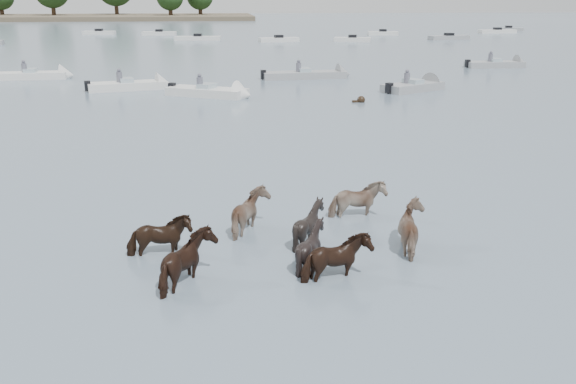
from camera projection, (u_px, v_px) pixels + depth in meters
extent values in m
plane|color=slate|center=(235.00, 242.00, 14.72)|extent=(400.00, 400.00, 0.00)
imported|color=black|center=(159.00, 241.00, 13.89)|extent=(1.54, 0.91, 1.22)
imported|color=#816A57|center=(252.00, 216.00, 15.31)|extent=(1.14, 1.32, 1.29)
imported|color=black|center=(309.00, 228.00, 14.59)|extent=(1.32, 1.23, 1.25)
imported|color=gray|center=(357.00, 204.00, 16.30)|extent=(1.57, 0.91, 1.25)
imported|color=black|center=(190.00, 266.00, 12.44)|extent=(1.20, 1.38, 1.33)
imported|color=black|center=(311.00, 250.00, 13.37)|extent=(1.35, 1.27, 1.22)
imported|color=black|center=(336.00, 263.00, 12.70)|extent=(1.61, 1.14, 1.24)
imported|color=#816E57|center=(416.00, 232.00, 14.23)|extent=(1.43, 1.56, 1.33)
sphere|color=black|center=(361.00, 100.00, 34.03)|extent=(0.44, 0.44, 0.44)
cube|color=black|center=(357.00, 102.00, 34.04)|extent=(0.50, 0.22, 0.18)
cube|color=silver|center=(127.00, 86.00, 38.54)|extent=(4.90, 2.66, 0.55)
cone|color=silver|center=(164.00, 85.00, 39.33)|extent=(1.26, 1.77, 1.60)
cube|color=#99ADB7|center=(126.00, 81.00, 38.44)|extent=(1.04, 1.28, 0.35)
cube|color=black|center=(87.00, 86.00, 37.71)|extent=(0.42, 0.42, 0.60)
cylinder|color=#595966|center=(119.00, 78.00, 38.33)|extent=(0.36, 0.36, 0.70)
sphere|color=#595966|center=(119.00, 70.00, 38.20)|extent=(0.24, 0.24, 0.24)
cube|color=silver|center=(207.00, 93.00, 36.07)|extent=(4.91, 3.69, 0.55)
cone|color=silver|center=(244.00, 95.00, 35.22)|extent=(1.56, 1.84, 1.60)
cube|color=#99ADB7|center=(207.00, 87.00, 35.96)|extent=(1.24, 1.37, 0.35)
cube|color=black|center=(172.00, 88.00, 36.87)|extent=(0.48, 0.48, 0.60)
cylinder|color=#595966|center=(200.00, 83.00, 35.86)|extent=(0.36, 0.36, 0.70)
sphere|color=#595966|center=(199.00, 75.00, 35.72)|extent=(0.24, 0.24, 0.24)
cube|color=gray|center=(304.00, 76.00, 43.82)|extent=(5.95, 2.04, 0.55)
cone|color=gray|center=(344.00, 75.00, 44.36)|extent=(1.02, 1.66, 1.60)
cube|color=#99ADB7|center=(304.00, 70.00, 43.71)|extent=(0.88, 1.18, 0.35)
cube|color=black|center=(263.00, 74.00, 43.23)|extent=(0.38, 0.38, 0.60)
cylinder|color=#595966|center=(299.00, 68.00, 43.60)|extent=(0.36, 0.36, 0.70)
sphere|color=#595966|center=(299.00, 61.00, 43.47)|extent=(0.24, 0.24, 0.24)
cube|color=gray|center=(413.00, 88.00, 38.05)|extent=(4.35, 3.42, 0.55)
cone|color=gray|center=(435.00, 85.00, 39.22)|extent=(1.58, 1.84, 1.60)
cube|color=#99ADB7|center=(413.00, 82.00, 37.94)|extent=(1.25, 1.37, 0.35)
cube|color=black|center=(389.00, 88.00, 36.84)|extent=(0.48, 0.48, 0.60)
cylinder|color=#595966|center=(407.00, 79.00, 37.84)|extent=(0.36, 0.36, 0.70)
sphere|color=#595966|center=(407.00, 71.00, 37.70)|extent=(0.24, 0.24, 0.24)
cube|color=gray|center=(495.00, 65.00, 50.58)|extent=(4.63, 1.62, 0.55)
cone|color=gray|center=(521.00, 64.00, 50.86)|extent=(0.91, 1.60, 1.60)
cube|color=#99ADB7|center=(495.00, 60.00, 50.48)|extent=(0.81, 1.12, 0.35)
cube|color=black|center=(468.00, 63.00, 50.26)|extent=(0.35, 0.35, 0.60)
cylinder|color=#595966|center=(490.00, 58.00, 50.37)|extent=(0.36, 0.36, 0.70)
sphere|color=#595966|center=(491.00, 52.00, 50.23)|extent=(0.24, 0.24, 0.24)
cube|color=silver|center=(31.00, 76.00, 43.51)|extent=(4.94, 1.91, 0.55)
cone|color=silver|center=(67.00, 75.00, 43.94)|extent=(1.00, 1.66, 1.60)
cube|color=#99ADB7|center=(31.00, 71.00, 43.40)|extent=(0.87, 1.17, 0.35)
cylinder|color=#595966|center=(24.00, 68.00, 43.30)|extent=(0.36, 0.36, 0.70)
sphere|color=#595966|center=(23.00, 62.00, 43.16)|extent=(0.24, 0.24, 0.24)
cube|color=silver|center=(99.00, 33.00, 93.39)|extent=(4.88, 2.20, 0.60)
cube|color=black|center=(99.00, 30.00, 93.28)|extent=(1.14, 1.14, 0.50)
cube|color=silver|center=(159.00, 34.00, 91.80)|extent=(5.07, 1.98, 0.60)
cube|color=black|center=(159.00, 31.00, 91.69)|extent=(1.09, 1.09, 0.50)
cube|color=silver|center=(198.00, 39.00, 81.36)|extent=(6.11, 2.23, 0.60)
cube|color=black|center=(198.00, 36.00, 81.24)|extent=(1.12, 1.12, 0.50)
cube|color=silver|center=(279.00, 40.00, 78.64)|extent=(5.20, 2.32, 0.60)
cube|color=black|center=(279.00, 37.00, 78.53)|extent=(1.15, 1.15, 0.50)
cube|color=silver|center=(353.00, 40.00, 78.90)|extent=(4.84, 2.86, 0.60)
cube|color=black|center=(353.00, 37.00, 78.79)|extent=(1.26, 1.26, 0.50)
cube|color=silver|center=(383.00, 33.00, 92.21)|extent=(4.52, 1.99, 0.60)
cube|color=black|center=(383.00, 31.00, 92.09)|extent=(1.11, 1.11, 0.50)
cube|color=gray|center=(449.00, 38.00, 82.79)|extent=(5.80, 2.64, 0.60)
cube|color=black|center=(449.00, 35.00, 82.67)|extent=(1.19, 1.19, 0.50)
cube|color=silver|center=(497.00, 32.00, 97.03)|extent=(6.11, 2.08, 0.60)
cube|color=black|center=(497.00, 29.00, 96.91)|extent=(1.09, 1.09, 0.50)
cube|color=gray|center=(508.00, 30.00, 102.86)|extent=(4.76, 2.68, 0.60)
cube|color=black|center=(509.00, 27.00, 102.74)|extent=(1.24, 1.24, 0.50)
cylinder|color=#382619|center=(2.00, 13.00, 156.70)|extent=(1.00, 1.00, 3.02)
cylinder|color=#382619|center=(54.00, 11.00, 152.91)|extent=(1.00, 1.00, 3.76)
cylinder|color=#382619|center=(117.00, 10.00, 159.84)|extent=(1.00, 1.00, 4.28)
cylinder|color=#382619|center=(171.00, 13.00, 153.25)|extent=(1.00, 1.00, 2.99)
cylinder|color=#382619|center=(200.00, 12.00, 159.22)|extent=(1.00, 1.00, 3.01)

